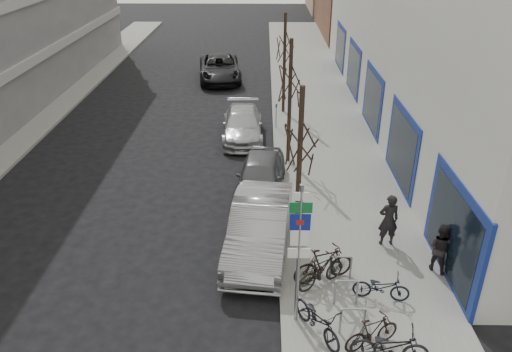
{
  "coord_description": "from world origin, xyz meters",
  "views": [
    {
      "loc": [
        1.51,
        -10.17,
        9.56
      ],
      "look_at": [
        1.27,
        4.76,
        2.0
      ],
      "focal_mm": 35.0,
      "sensor_mm": 36.0,
      "label": 1
    }
  ],
  "objects_px": {
    "parked_car_front": "(259,228)",
    "pedestrian_near": "(388,220)",
    "pedestrian_far": "(440,247)",
    "highway_sign_pole": "(299,247)",
    "lane_car": "(220,68)",
    "tree_near": "(301,132)",
    "tree_mid": "(291,73)",
    "meter_front": "(283,232)",
    "bike_mid_curb": "(381,285)",
    "bike_far_inner": "(324,264)",
    "meter_mid": "(279,159)",
    "bike_near_left": "(318,317)",
    "bike_far_curb": "(390,343)",
    "meter_back": "(276,113)",
    "parked_car_mid": "(260,175)",
    "bike_rack": "(346,289)",
    "tree_far": "(285,40)",
    "bike_mid_inner": "(321,271)"
  },
  "relations": [
    {
      "from": "bike_mid_inner",
      "to": "parked_car_mid",
      "type": "xyz_separation_m",
      "value": [
        -1.8,
        5.91,
        0.08
      ]
    },
    {
      "from": "bike_far_curb",
      "to": "lane_car",
      "type": "relative_size",
      "value": 0.32
    },
    {
      "from": "highway_sign_pole",
      "to": "meter_back",
      "type": "distance_m",
      "value": 14.1
    },
    {
      "from": "meter_front",
      "to": "parked_car_mid",
      "type": "bearing_deg",
      "value": 99.87
    },
    {
      "from": "bike_near_left",
      "to": "bike_far_inner",
      "type": "relative_size",
      "value": 0.98
    },
    {
      "from": "bike_far_curb",
      "to": "parked_car_mid",
      "type": "bearing_deg",
      "value": 26.06
    },
    {
      "from": "highway_sign_pole",
      "to": "bike_far_inner",
      "type": "bearing_deg",
      "value": 61.77
    },
    {
      "from": "lane_car",
      "to": "bike_mid_curb",
      "type": "bearing_deg",
      "value": -80.97
    },
    {
      "from": "meter_mid",
      "to": "bike_mid_curb",
      "type": "relative_size",
      "value": 0.81
    },
    {
      "from": "tree_mid",
      "to": "tree_far",
      "type": "xyz_separation_m",
      "value": [
        0.0,
        6.5,
        0.0
      ]
    },
    {
      "from": "bike_mid_curb",
      "to": "pedestrian_far",
      "type": "height_order",
      "value": "pedestrian_far"
    },
    {
      "from": "lane_car",
      "to": "bike_rack",
      "type": "bearing_deg",
      "value": -83.52
    },
    {
      "from": "parked_car_mid",
      "to": "tree_far",
      "type": "bearing_deg",
      "value": 89.05
    },
    {
      "from": "bike_far_curb",
      "to": "bike_rack",
      "type": "bearing_deg",
      "value": 26.42
    },
    {
      "from": "meter_front",
      "to": "meter_mid",
      "type": "height_order",
      "value": "same"
    },
    {
      "from": "bike_rack",
      "to": "bike_mid_curb",
      "type": "height_order",
      "value": "bike_mid_curb"
    },
    {
      "from": "tree_near",
      "to": "meter_front",
      "type": "height_order",
      "value": "tree_near"
    },
    {
      "from": "parked_car_front",
      "to": "pedestrian_near",
      "type": "relative_size",
      "value": 2.85
    },
    {
      "from": "meter_mid",
      "to": "lane_car",
      "type": "xyz_separation_m",
      "value": [
        -3.66,
        14.84,
        -0.11
      ]
    },
    {
      "from": "meter_back",
      "to": "bike_far_curb",
      "type": "relative_size",
      "value": 0.68
    },
    {
      "from": "meter_back",
      "to": "parked_car_front",
      "type": "relative_size",
      "value": 0.24
    },
    {
      "from": "meter_mid",
      "to": "lane_car",
      "type": "distance_m",
      "value": 15.28
    },
    {
      "from": "tree_near",
      "to": "parked_car_front",
      "type": "relative_size",
      "value": 1.06
    },
    {
      "from": "meter_mid",
      "to": "highway_sign_pole",
      "type": "bearing_deg",
      "value": -88.32
    },
    {
      "from": "bike_rack",
      "to": "tree_near",
      "type": "height_order",
      "value": "tree_near"
    },
    {
      "from": "highway_sign_pole",
      "to": "lane_car",
      "type": "relative_size",
      "value": 0.73
    },
    {
      "from": "parked_car_mid",
      "to": "tree_mid",
      "type": "bearing_deg",
      "value": 72.45
    },
    {
      "from": "meter_front",
      "to": "parked_car_front",
      "type": "height_order",
      "value": "parked_car_front"
    },
    {
      "from": "highway_sign_pole",
      "to": "bike_mid_curb",
      "type": "xyz_separation_m",
      "value": [
        2.41,
        0.85,
        -1.83
      ]
    },
    {
      "from": "bike_far_inner",
      "to": "meter_front",
      "type": "bearing_deg",
      "value": 19.41
    },
    {
      "from": "tree_mid",
      "to": "tree_near",
      "type": "bearing_deg",
      "value": -90.0
    },
    {
      "from": "highway_sign_pole",
      "to": "tree_near",
      "type": "relative_size",
      "value": 0.76
    },
    {
      "from": "tree_far",
      "to": "bike_rack",
      "type": "bearing_deg",
      "value": -85.68
    },
    {
      "from": "bike_rack",
      "to": "pedestrian_near",
      "type": "distance_m",
      "value": 3.46
    },
    {
      "from": "tree_far",
      "to": "bike_far_inner",
      "type": "xyz_separation_m",
      "value": [
        0.68,
        -14.86,
        -3.37
      ]
    },
    {
      "from": "meter_back",
      "to": "bike_mid_inner",
      "type": "height_order",
      "value": "meter_back"
    },
    {
      "from": "bike_rack",
      "to": "bike_far_curb",
      "type": "bearing_deg",
      "value": -69.85
    },
    {
      "from": "bike_mid_curb",
      "to": "bike_near_left",
      "type": "bearing_deg",
      "value": 135.84
    },
    {
      "from": "pedestrian_near",
      "to": "pedestrian_far",
      "type": "bearing_deg",
      "value": 128.06
    },
    {
      "from": "meter_back",
      "to": "pedestrian_near",
      "type": "bearing_deg",
      "value": -71.96
    },
    {
      "from": "meter_front",
      "to": "bike_mid_inner",
      "type": "xyz_separation_m",
      "value": [
        1.05,
        -1.6,
        -0.26
      ]
    },
    {
      "from": "bike_mid_curb",
      "to": "pedestrian_near",
      "type": "height_order",
      "value": "pedestrian_near"
    },
    {
      "from": "meter_back",
      "to": "pedestrian_near",
      "type": "relative_size",
      "value": 0.7
    },
    {
      "from": "meter_front",
      "to": "tree_mid",
      "type": "bearing_deg",
      "value": 86.32
    },
    {
      "from": "bike_rack",
      "to": "bike_near_left",
      "type": "bearing_deg",
      "value": -127.88
    },
    {
      "from": "bike_near_left",
      "to": "lane_car",
      "type": "xyz_separation_m",
      "value": [
        -4.42,
        23.88,
        0.08
      ]
    },
    {
      "from": "bike_far_inner",
      "to": "meter_mid",
      "type": "bearing_deg",
      "value": -10.96
    },
    {
      "from": "bike_mid_curb",
      "to": "bike_far_inner",
      "type": "height_order",
      "value": "bike_far_inner"
    },
    {
      "from": "tree_near",
      "to": "parked_car_mid",
      "type": "height_order",
      "value": "tree_near"
    },
    {
      "from": "tree_near",
      "to": "tree_far",
      "type": "relative_size",
      "value": 1.0
    }
  ]
}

